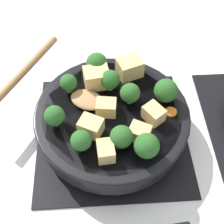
# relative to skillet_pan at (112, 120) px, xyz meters

# --- Properties ---
(ground_plane) EXTENTS (2.40, 2.40, 0.00)m
(ground_plane) POSITION_rel_skillet_pan_xyz_m (-0.00, -0.00, -0.06)
(ground_plane) COLOR silver
(front_burner_grate) EXTENTS (0.31, 0.31, 0.03)m
(front_burner_grate) POSITION_rel_skillet_pan_xyz_m (-0.00, -0.00, -0.04)
(front_burner_grate) COLOR black
(front_burner_grate) RESTS_ON ground_plane
(skillet_pan) EXTENTS (0.40, 0.30, 0.05)m
(skillet_pan) POSITION_rel_skillet_pan_xyz_m (0.00, 0.00, 0.00)
(skillet_pan) COLOR black
(skillet_pan) RESTS_ON front_burner_grate
(wooden_spoon) EXTENTS (0.23, 0.24, 0.02)m
(wooden_spoon) POSITION_rel_skillet_pan_xyz_m (-0.08, -0.12, 0.03)
(wooden_spoon) COLOR #A87A4C
(wooden_spoon) RESTS_ON skillet_pan
(tofu_cube_center_large) EXTENTS (0.05, 0.06, 0.04)m
(tofu_cube_center_large) POSITION_rel_skillet_pan_xyz_m (-0.10, 0.04, 0.04)
(tofu_cube_center_large) COLOR #DBB770
(tofu_cube_center_large) RESTS_ON skillet_pan
(tofu_cube_near_handle) EXTENTS (0.05, 0.06, 0.04)m
(tofu_cube_near_handle) POSITION_rel_skillet_pan_xyz_m (-0.08, -0.03, 0.04)
(tofu_cube_near_handle) COLOR #DBB770
(tofu_cube_near_handle) RESTS_ON skillet_pan
(tofu_cube_east_chunk) EXTENTS (0.05, 0.05, 0.03)m
(tofu_cube_east_chunk) POSITION_rel_skillet_pan_xyz_m (0.04, -0.04, 0.04)
(tofu_cube_east_chunk) COLOR #DBB770
(tofu_cube_east_chunk) RESTS_ON skillet_pan
(tofu_cube_west_chunk) EXTENTS (0.04, 0.05, 0.03)m
(tofu_cube_west_chunk) POSITION_rel_skillet_pan_xyz_m (0.06, 0.05, 0.04)
(tofu_cube_west_chunk) COLOR #DBB770
(tofu_cube_west_chunk) RESTS_ON skillet_pan
(tofu_cube_back_piece) EXTENTS (0.04, 0.03, 0.03)m
(tofu_cube_back_piece) POSITION_rel_skillet_pan_xyz_m (0.09, -0.02, 0.04)
(tofu_cube_back_piece) COLOR #DBB770
(tofu_cube_back_piece) RESTS_ON skillet_pan
(tofu_cube_front_piece) EXTENTS (0.05, 0.05, 0.03)m
(tofu_cube_front_piece) POSITION_rel_skillet_pan_xyz_m (0.02, 0.08, 0.04)
(tofu_cube_front_piece) COLOR #DBB770
(tofu_cube_front_piece) RESTS_ON skillet_pan
(tofu_cube_mid_small) EXTENTS (0.03, 0.04, 0.03)m
(tofu_cube_mid_small) POSITION_rel_skillet_pan_xyz_m (-0.00, -0.01, 0.04)
(tofu_cube_mid_small) COLOR #DBB770
(tofu_cube_mid_small) RESTS_ON skillet_pan
(broccoli_floret_near_spoon) EXTENTS (0.05, 0.05, 0.05)m
(broccoli_floret_near_spoon) POSITION_rel_skillet_pan_xyz_m (-0.03, 0.10, 0.05)
(broccoli_floret_near_spoon) COLOR #709956
(broccoli_floret_near_spoon) RESTS_ON skillet_pan
(broccoli_floret_center_top) EXTENTS (0.04, 0.04, 0.04)m
(broccoli_floret_center_top) POSITION_rel_skillet_pan_xyz_m (0.02, -0.11, 0.05)
(broccoli_floret_center_top) COLOR #709956
(broccoli_floret_center_top) RESTS_ON skillet_pan
(broccoli_floret_east_rim) EXTENTS (0.04, 0.04, 0.05)m
(broccoli_floret_east_rim) POSITION_rel_skillet_pan_xyz_m (-0.06, 0.00, 0.05)
(broccoli_floret_east_rim) COLOR #709956
(broccoli_floret_east_rim) RESTS_ON skillet_pan
(broccoli_floret_west_rim) EXTENTS (0.04, 0.04, 0.05)m
(broccoli_floret_west_rim) POSITION_rel_skillet_pan_xyz_m (-0.03, 0.04, 0.05)
(broccoli_floret_west_rim) COLOR #709956
(broccoli_floret_west_rim) RESTS_ON skillet_pan
(broccoli_floret_north_edge) EXTENTS (0.04, 0.04, 0.05)m
(broccoli_floret_north_edge) POSITION_rel_skillet_pan_xyz_m (-0.11, -0.02, 0.05)
(broccoli_floret_north_edge) COLOR #709956
(broccoli_floret_north_edge) RESTS_ON skillet_pan
(broccoli_floret_south_cluster) EXTENTS (0.03, 0.03, 0.04)m
(broccoli_floret_south_cluster) POSITION_rel_skillet_pan_xyz_m (-0.06, -0.08, 0.05)
(broccoli_floret_south_cluster) COLOR #709956
(broccoli_floret_south_cluster) RESTS_ON skillet_pan
(broccoli_floret_mid_floret) EXTENTS (0.04, 0.04, 0.04)m
(broccoli_floret_mid_floret) POSITION_rel_skillet_pan_xyz_m (0.07, -0.06, 0.05)
(broccoli_floret_mid_floret) COLOR #709956
(broccoli_floret_mid_floret) RESTS_ON skillet_pan
(broccoli_floret_small_inner) EXTENTS (0.04, 0.04, 0.05)m
(broccoli_floret_small_inner) POSITION_rel_skillet_pan_xyz_m (0.07, 0.01, 0.05)
(broccoli_floret_small_inner) COLOR #709956
(broccoli_floret_small_inner) RESTS_ON skillet_pan
(broccoli_floret_tall_stem) EXTENTS (0.04, 0.04, 0.05)m
(broccoli_floret_tall_stem) POSITION_rel_skillet_pan_xyz_m (0.09, 0.05, 0.05)
(broccoli_floret_tall_stem) COLOR #709956
(broccoli_floret_tall_stem) RESTS_ON skillet_pan
(carrot_slice_orange_thin) EXTENTS (0.03, 0.03, 0.01)m
(carrot_slice_orange_thin) POSITION_rel_skillet_pan_xyz_m (-0.05, 0.10, 0.02)
(carrot_slice_orange_thin) COLOR orange
(carrot_slice_orange_thin) RESTS_ON skillet_pan
(carrot_slice_near_center) EXTENTS (0.02, 0.02, 0.01)m
(carrot_slice_near_center) POSITION_rel_skillet_pan_xyz_m (0.01, 0.11, 0.02)
(carrot_slice_near_center) COLOR orange
(carrot_slice_near_center) RESTS_ON skillet_pan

